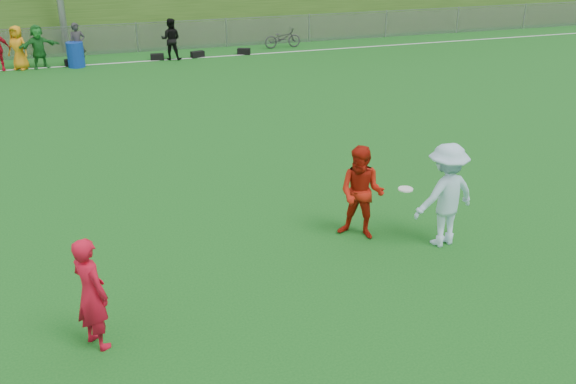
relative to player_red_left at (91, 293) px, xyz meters
name	(u,v)px	position (x,y,z in m)	size (l,w,h in m)	color
ground	(256,280)	(2.65, 1.00, -0.86)	(120.00, 120.00, 0.00)	#125519
sideline_far	(143,61)	(2.65, 19.00, -0.86)	(60.00, 0.10, 0.01)	white
fence	(137,37)	(2.65, 21.00, -0.21)	(58.00, 0.06, 1.30)	gray
spectator_row	(62,45)	(-0.45, 19.00, -0.01)	(7.74, 0.98, 1.69)	red
gear_bags	(169,56)	(3.75, 19.10, -0.73)	(7.76, 0.47, 0.26)	black
player_red_left	(91,293)	(0.00, 0.00, 0.00)	(0.63, 0.41, 1.72)	red
player_red_center	(362,193)	(4.96, 1.94, 0.05)	(0.89, 0.69, 1.82)	#B01A0C
player_blue	(446,195)	(6.32, 1.22, 0.13)	(1.28, 0.73, 1.98)	#B0DDF4
frisbee	(406,189)	(5.55, 1.34, 0.30)	(0.27, 0.27, 0.03)	silver
recycling_bin	(76,55)	(0.01, 18.78, -0.37)	(0.66, 0.66, 0.99)	#0E349F
bicycle	(282,38)	(9.02, 20.00, -0.42)	(0.59, 1.69, 0.89)	#2E2E31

